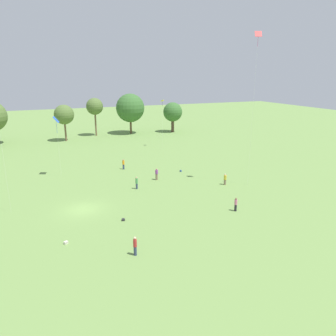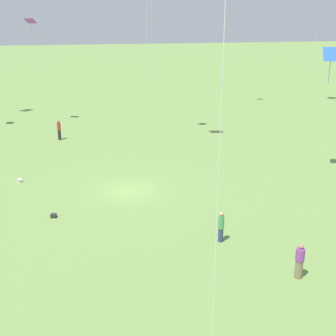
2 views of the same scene
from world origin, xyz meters
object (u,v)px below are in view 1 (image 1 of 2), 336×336
(kite_0, at_px, (258,45))
(picnic_bag_2, at_px, (123,220))
(kite_4, at_px, (56,121))
(person_1, at_px, (123,164))
(person_5, at_px, (236,204))
(picnic_bag_1, at_px, (181,171))
(picnic_bag_0, at_px, (66,243))
(kite_5, at_px, (162,104))
(person_3, at_px, (137,183))
(person_2, at_px, (135,246))
(person_4, at_px, (157,174))
(person_6, at_px, (225,179))

(kite_0, xyz_separation_m, picnic_bag_2, (-19.96, -4.72, -18.99))
(kite_4, bearing_deg, person_1, -29.39)
(person_5, xyz_separation_m, picnic_bag_2, (-12.89, 2.60, -0.73))
(picnic_bag_1, bearing_deg, person_5, -92.86)
(picnic_bag_0, bearing_deg, person_1, 62.05)
(kite_5, distance_m, picnic_bag_0, 44.27)
(kite_4, bearing_deg, person_3, -77.83)
(person_2, xyz_separation_m, kite_5, (18.90, 40.27, 8.47))
(person_4, bearing_deg, kite_5, -171.47)
(person_6, height_order, kite_0, kite_0)
(picnic_bag_2, bearing_deg, person_6, 19.52)
(person_2, relative_size, picnic_bag_1, 4.68)
(person_2, bearing_deg, kite_4, 52.27)
(kite_0, bearing_deg, kite_5, 163.84)
(person_1, xyz_separation_m, picnic_bag_0, (-11.84, -22.32, -0.74))
(person_3, bearing_deg, person_5, 119.28)
(picnic_bag_0, bearing_deg, picnic_bag_2, 23.92)
(person_1, height_order, kite_0, kite_0)
(kite_4, bearing_deg, kite_0, -60.82)
(person_3, xyz_separation_m, person_6, (12.38, -3.26, -0.08))
(person_5, bearing_deg, person_4, -173.85)
(person_6, distance_m, picnic_bag_0, 24.92)
(person_4, xyz_separation_m, kite_4, (-13.22, 7.38, 7.83))
(person_5, bearing_deg, person_3, -155.19)
(person_1, xyz_separation_m, person_4, (3.11, -7.50, 0.01))
(kite_4, height_order, picnic_bag_0, kite_4)
(person_3, xyz_separation_m, picnic_bag_0, (-10.91, -12.09, -0.78))
(person_2, relative_size, person_6, 1.09)
(kite_5, xyz_separation_m, picnic_bag_1, (-4.24, -18.48, -9.26))
(person_5, xyz_separation_m, picnic_bag_0, (-19.29, -0.24, -0.71))
(person_3, height_order, person_5, person_3)
(person_5, relative_size, kite_5, 0.16)
(person_3, bearing_deg, picnic_bag_0, 41.96)
(person_6, relative_size, picnic_bag_0, 3.57)
(person_3, height_order, picnic_bag_2, person_3)
(person_6, height_order, kite_4, kite_4)
(person_3, xyz_separation_m, kite_5, (13.47, 23.68, 8.49))
(person_5, bearing_deg, person_1, -171.80)
(person_2, distance_m, kite_5, 45.29)
(person_4, distance_m, picnic_bag_1, 5.80)
(picnic_bag_2, bearing_deg, person_4, 54.49)
(person_4, bearing_deg, kite_0, 90.33)
(person_1, bearing_deg, person_5, -166.82)
(person_6, height_order, picnic_bag_1, person_6)
(person_3, bearing_deg, kite_0, 157.67)
(person_5, bearing_deg, picnic_bag_2, -111.86)
(picnic_bag_0, bearing_deg, picnic_bag_1, 40.63)
(picnic_bag_0, bearing_deg, kite_4, 85.55)
(person_6, height_order, picnic_bag_2, person_6)
(person_2, xyz_separation_m, picnic_bag_2, (0.92, 7.34, -0.81))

